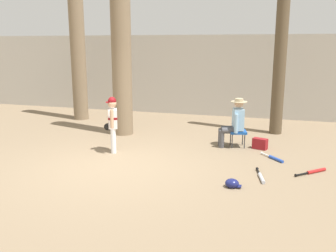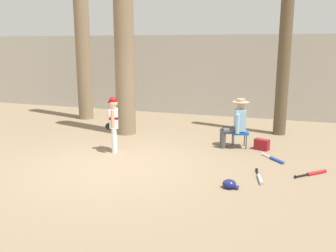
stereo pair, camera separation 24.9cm
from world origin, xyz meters
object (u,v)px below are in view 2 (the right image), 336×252
object	(u,v)px
young_ballplayer	(113,121)
bat_red_barrel	(314,173)
handbag_beside_stool	(262,145)
bat_blue_youth	(275,159)
tree_near_player	(124,40)
tree_far_left	(82,36)
tree_behind_spectator	(286,36)
seated_spectator	(236,122)
folding_stool	(239,133)
bat_aluminum_silver	(260,178)
batting_helmet_navy	(229,184)

from	to	relation	value
young_ballplayer	bat_red_barrel	bearing A→B (deg)	-2.55
handbag_beside_stool	bat_blue_youth	distance (m)	0.86
tree_near_player	tree_far_left	distance (m)	2.70
tree_behind_spectator	tree_far_left	size ratio (longest dim) A/B	0.95
tree_near_player	seated_spectator	size ratio (longest dim) A/B	4.95
tree_near_player	bat_blue_youth	world-z (taller)	tree_near_player
folding_stool	bat_blue_youth	distance (m)	1.26
seated_spectator	bat_aluminum_silver	world-z (taller)	seated_spectator
handbag_beside_stool	bat_blue_youth	size ratio (longest dim) A/B	0.58
young_ballplayer	seated_spectator	size ratio (longest dim) A/B	1.09
batting_helmet_navy	tree_behind_spectator	bearing A→B (deg)	81.34
handbag_beside_stool	batting_helmet_navy	world-z (taller)	handbag_beside_stool
batting_helmet_navy	tree_far_left	bearing A→B (deg)	140.49
tree_behind_spectator	tree_far_left	world-z (taller)	tree_far_left
folding_stool	batting_helmet_navy	bearing A→B (deg)	-85.61
tree_near_player	bat_aluminum_silver	world-z (taller)	tree_near_player
bat_red_barrel	batting_helmet_navy	distance (m)	1.89
young_ballplayer	tree_far_left	distance (m)	4.67
seated_spectator	batting_helmet_navy	bearing A→B (deg)	-83.54
tree_near_player	young_ballplayer	world-z (taller)	tree_near_player
handbag_beside_stool	tree_far_left	bearing A→B (deg)	161.39
seated_spectator	batting_helmet_navy	distance (m)	2.74
bat_red_barrel	tree_far_left	bearing A→B (deg)	154.06
bat_aluminum_silver	batting_helmet_navy	size ratio (longest dim) A/B	2.67
young_ballplayer	seated_spectator	distance (m)	2.94
folding_stool	tree_far_left	xyz separation A→B (m)	(-5.45, 1.97, 2.36)
folding_stool	tree_behind_spectator	bearing A→B (deg)	63.04
folding_stool	handbag_beside_stool	distance (m)	0.60
bat_aluminum_silver	batting_helmet_navy	bearing A→B (deg)	-128.94
young_ballplayer	bat_red_barrel	world-z (taller)	young_ballplayer
batting_helmet_navy	bat_aluminum_silver	bearing A→B (deg)	51.06
tree_far_left	batting_helmet_navy	bearing A→B (deg)	-39.51
handbag_beside_stool	bat_red_barrel	size ratio (longest dim) A/B	0.55
young_ballplayer	handbag_beside_stool	world-z (taller)	young_ballplayer
folding_stool	batting_helmet_navy	xyz separation A→B (m)	(0.21, -2.69, -0.29)
young_ballplayer	handbag_beside_stool	size ratio (longest dim) A/B	3.84
tree_behind_spectator	bat_aluminum_silver	world-z (taller)	tree_behind_spectator
tree_near_player	tree_far_left	bearing A→B (deg)	145.25
tree_behind_spectator	folding_stool	distance (m)	3.04
seated_spectator	batting_helmet_navy	world-z (taller)	seated_spectator
tree_near_player	tree_far_left	world-z (taller)	tree_far_left
tree_behind_spectator	bat_red_barrel	distance (m)	4.25
tree_near_player	tree_behind_spectator	xyz separation A→B (m)	(4.11, 1.30, 0.11)
seated_spectator	handbag_beside_stool	world-z (taller)	seated_spectator
tree_near_player	batting_helmet_navy	size ratio (longest dim) A/B	20.47
bat_blue_youth	tree_far_left	bearing A→B (deg)	156.21
seated_spectator	tree_near_player	bearing A→B (deg)	171.68
handbag_beside_stool	batting_helmet_navy	bearing A→B (deg)	-97.31
folding_stool	handbag_beside_stool	size ratio (longest dim) A/B	1.43
seated_spectator	batting_helmet_navy	xyz separation A→B (m)	(0.30, -2.67, -0.57)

